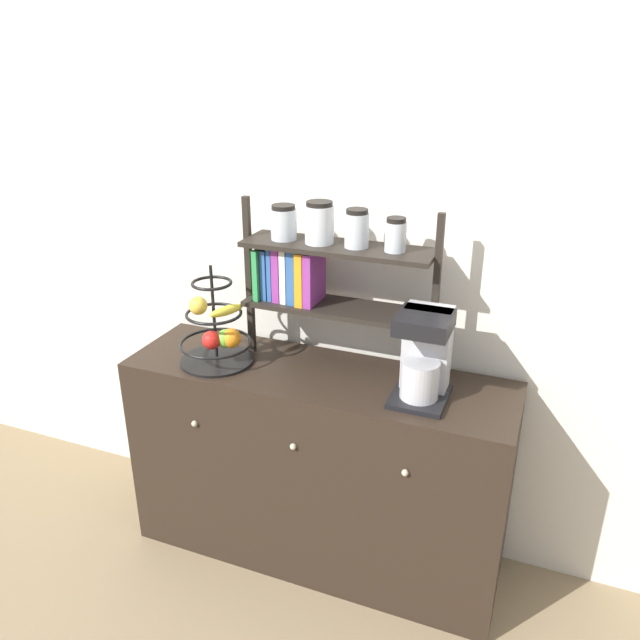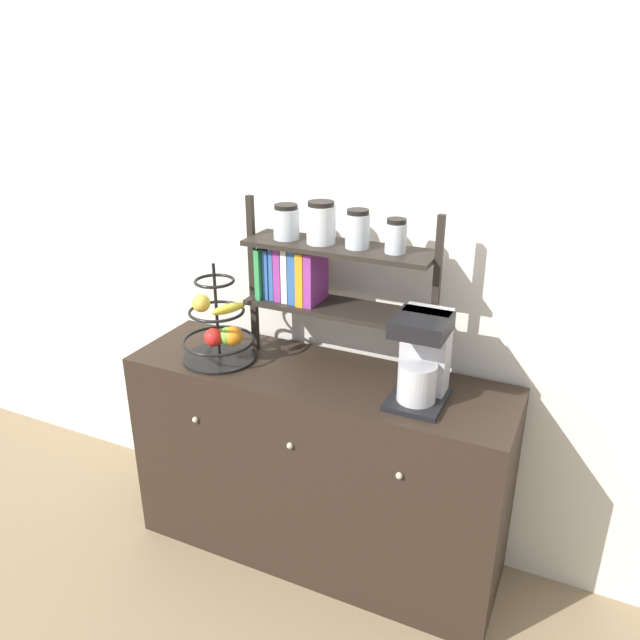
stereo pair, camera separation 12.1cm
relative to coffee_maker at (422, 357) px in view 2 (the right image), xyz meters
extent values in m
plane|color=#847051|center=(-0.40, -0.20, -1.01)|extent=(12.00, 12.00, 0.00)
cube|color=silver|center=(-0.40, 0.28, 0.29)|extent=(7.00, 0.05, 2.60)
cube|color=black|center=(-0.40, 0.02, -0.58)|extent=(1.49, 0.44, 0.85)
sphere|color=#B2AD8C|center=(-0.82, -0.21, -0.35)|extent=(0.02, 0.02, 0.02)
sphere|color=#B2AD8C|center=(-0.40, -0.21, -0.35)|extent=(0.02, 0.02, 0.02)
sphere|color=#B2AD8C|center=(0.01, -0.21, -0.35)|extent=(0.02, 0.02, 0.02)
cube|color=black|center=(0.00, -0.02, -0.15)|extent=(0.19, 0.23, 0.02)
cube|color=#B7B7BC|center=(0.00, 0.04, 0.01)|extent=(0.16, 0.09, 0.30)
cylinder|color=#B7B7BC|center=(0.00, -0.04, -0.07)|extent=(0.13, 0.13, 0.13)
cube|color=black|center=(0.00, -0.03, 0.13)|extent=(0.18, 0.18, 0.06)
cylinder|color=black|center=(-0.80, -0.03, -0.15)|extent=(0.28, 0.28, 0.01)
cylinder|color=black|center=(-0.80, -0.03, 0.04)|extent=(0.01, 0.01, 0.38)
torus|color=black|center=(-0.80, -0.03, -0.08)|extent=(0.28, 0.28, 0.01)
torus|color=black|center=(-0.80, -0.03, 0.04)|extent=(0.22, 0.22, 0.01)
torus|color=black|center=(-0.80, -0.03, 0.16)|extent=(0.15, 0.15, 0.01)
sphere|color=red|center=(-0.79, -0.08, -0.04)|extent=(0.07, 0.07, 0.07)
sphere|color=#6BAD33|center=(-0.75, -0.05, -0.04)|extent=(0.07, 0.07, 0.07)
sphere|color=orange|center=(-0.73, -0.04, -0.04)|extent=(0.08, 0.08, 0.08)
ellipsoid|color=yellow|center=(-0.75, -0.03, 0.06)|extent=(0.10, 0.15, 0.04)
sphere|color=gold|center=(-0.85, -0.06, 0.08)|extent=(0.07, 0.07, 0.07)
cube|color=black|center=(-0.72, 0.11, 0.15)|extent=(0.02, 0.02, 0.63)
cube|color=black|center=(0.00, 0.11, 0.15)|extent=(0.02, 0.02, 0.63)
cube|color=black|center=(-0.36, 0.11, 0.08)|extent=(0.70, 0.20, 0.02)
cube|color=black|center=(-0.36, 0.11, 0.31)|extent=(0.70, 0.20, 0.02)
cube|color=#2D8C47|center=(-0.66, 0.11, 0.19)|extent=(0.02, 0.16, 0.20)
cube|color=#2D599E|center=(-0.63, 0.11, 0.18)|extent=(0.02, 0.12, 0.19)
cube|color=#2D599E|center=(-0.61, 0.11, 0.19)|extent=(0.02, 0.12, 0.20)
cube|color=#8C338C|center=(-0.58, 0.11, 0.19)|extent=(0.03, 0.13, 0.20)
cube|color=white|center=(-0.55, 0.11, 0.19)|extent=(0.02, 0.14, 0.20)
cube|color=#2D599E|center=(-0.52, 0.11, 0.19)|extent=(0.03, 0.14, 0.20)
cube|color=orange|center=(-0.48, 0.11, 0.19)|extent=(0.03, 0.16, 0.20)
cube|color=#8C338C|center=(-0.45, 0.11, 0.19)|extent=(0.03, 0.16, 0.20)
cylinder|color=silver|center=(-0.57, 0.11, 0.37)|extent=(0.10, 0.10, 0.11)
cylinder|color=black|center=(-0.57, 0.11, 0.44)|extent=(0.09, 0.09, 0.02)
cylinder|color=silver|center=(-0.43, 0.11, 0.39)|extent=(0.11, 0.11, 0.14)
cylinder|color=black|center=(-0.43, 0.11, 0.46)|extent=(0.09, 0.09, 0.02)
cylinder|color=silver|center=(-0.29, 0.11, 0.38)|extent=(0.09, 0.09, 0.12)
cylinder|color=black|center=(-0.29, 0.11, 0.45)|extent=(0.08, 0.08, 0.02)
cylinder|color=silver|center=(-0.15, 0.11, 0.37)|extent=(0.07, 0.07, 0.10)
cylinder|color=black|center=(-0.15, 0.11, 0.43)|extent=(0.07, 0.07, 0.02)
camera|label=1|loc=(0.38, -1.91, 0.94)|focal=35.00mm
camera|label=2|loc=(0.49, -1.86, 0.94)|focal=35.00mm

